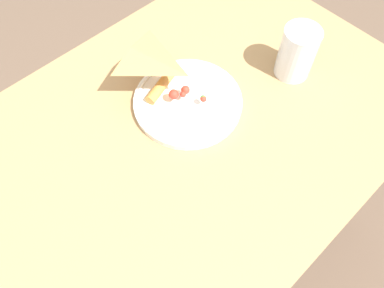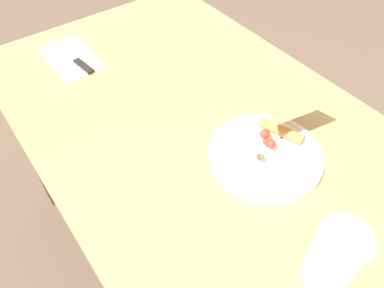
{
  "view_description": "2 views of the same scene",
  "coord_description": "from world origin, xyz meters",
  "px_view_note": "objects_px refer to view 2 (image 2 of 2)",
  "views": [
    {
      "loc": [
        0.2,
        0.34,
        1.4
      ],
      "look_at": [
        -0.05,
        0.07,
        0.78
      ],
      "focal_mm": 35.0,
      "sensor_mm": 36.0,
      "label": 1
    },
    {
      "loc": [
        -0.48,
        0.4,
        1.33
      ],
      "look_at": [
        -0.05,
        0.08,
        0.75
      ],
      "focal_mm": 35.0,
      "sensor_mm": 36.0,
      "label": 2
    }
  ],
  "objects_px": {
    "milk_glass": "(334,258)",
    "napkin_folded": "(72,58)",
    "dining_table": "(207,155)",
    "butter_knife": "(73,58)",
    "plate_pizza": "(266,153)"
  },
  "relations": [
    {
      "from": "milk_glass",
      "to": "napkin_folded",
      "type": "height_order",
      "value": "milk_glass"
    },
    {
      "from": "dining_table",
      "to": "butter_knife",
      "type": "bearing_deg",
      "value": 17.2
    },
    {
      "from": "dining_table",
      "to": "butter_knife",
      "type": "distance_m",
      "value": 0.48
    },
    {
      "from": "dining_table",
      "to": "plate_pizza",
      "type": "distance_m",
      "value": 0.19
    },
    {
      "from": "napkin_folded",
      "to": "butter_knife",
      "type": "distance_m",
      "value": 0.01
    },
    {
      "from": "milk_glass",
      "to": "butter_knife",
      "type": "distance_m",
      "value": 0.84
    },
    {
      "from": "dining_table",
      "to": "napkin_folded",
      "type": "height_order",
      "value": "napkin_folded"
    },
    {
      "from": "butter_knife",
      "to": "plate_pizza",
      "type": "bearing_deg",
      "value": -169.67
    },
    {
      "from": "plate_pizza",
      "to": "milk_glass",
      "type": "distance_m",
      "value": 0.27
    },
    {
      "from": "milk_glass",
      "to": "napkin_folded",
      "type": "distance_m",
      "value": 0.86
    },
    {
      "from": "plate_pizza",
      "to": "butter_knife",
      "type": "height_order",
      "value": "plate_pizza"
    },
    {
      "from": "dining_table",
      "to": "plate_pizza",
      "type": "xyz_separation_m",
      "value": [
        -0.14,
        -0.05,
        0.11
      ]
    },
    {
      "from": "napkin_folded",
      "to": "dining_table",
      "type": "bearing_deg",
      "value": -163.04
    },
    {
      "from": "dining_table",
      "to": "napkin_folded",
      "type": "xyz_separation_m",
      "value": [
        0.45,
        0.14,
        0.1
      ]
    },
    {
      "from": "napkin_folded",
      "to": "butter_knife",
      "type": "relative_size",
      "value": 0.95
    }
  ]
}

